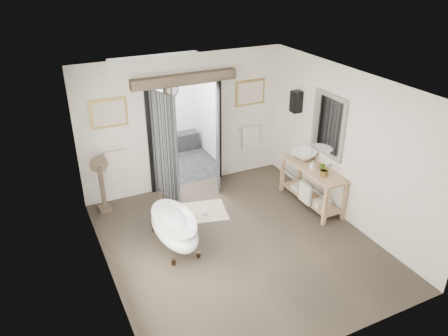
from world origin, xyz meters
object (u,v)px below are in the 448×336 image
(rug, at_px, (196,212))
(basin, at_px, (304,156))
(clawfoot_tub, at_px, (174,226))
(vanity, at_px, (312,183))

(rug, relative_size, basin, 2.25)
(clawfoot_tub, relative_size, basin, 2.89)
(clawfoot_tub, bearing_deg, vanity, 1.10)
(clawfoot_tub, xyz_separation_m, basin, (3.02, 0.45, 0.57))
(vanity, height_order, basin, basin)
(clawfoot_tub, bearing_deg, basin, 8.46)
(rug, distance_m, basin, 2.49)
(rug, bearing_deg, basin, -8.25)
(clawfoot_tub, xyz_separation_m, vanity, (2.98, 0.06, 0.14))
(clawfoot_tub, height_order, basin, basin)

